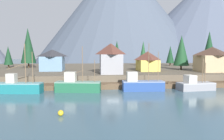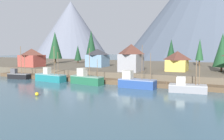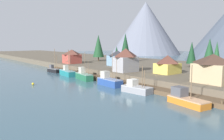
{
  "view_description": "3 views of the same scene",
  "coord_description": "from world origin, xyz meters",
  "px_view_note": "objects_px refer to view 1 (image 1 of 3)",
  "views": [
    {
      "loc": [
        -4.57,
        -44.16,
        7.68
      ],
      "look_at": [
        0.08,
        3.04,
        3.85
      ],
      "focal_mm": 34.58,
      "sensor_mm": 36.0,
      "label": 1
    },
    {
      "loc": [
        22.96,
        -51.05,
        9.08
      ],
      "look_at": [
        -2.35,
        2.63,
        3.32
      ],
      "focal_mm": 37.53,
      "sensor_mm": 36.0,
      "label": 2
    },
    {
      "loc": [
        54.92,
        -40.18,
        12.02
      ],
      "look_at": [
        0.58,
        3.34,
        3.47
      ],
      "focal_mm": 36.82,
      "sensor_mm": 36.0,
      "label": 3
    }
  ],
  "objects_px": {
    "conifer_mid_left": "(170,54)",
    "conifer_back_left": "(143,51)",
    "house_yellow": "(148,61)",
    "fishing_boat_grey": "(195,85)",
    "fishing_boat_teal": "(17,87)",
    "fishing_boat_green": "(77,85)",
    "conifer_near_right": "(117,52)",
    "fishing_boat_blue": "(142,84)",
    "conifer_far_right": "(28,46)",
    "house_grey": "(111,58)",
    "house_tan": "(212,59)",
    "conifer_centre": "(181,50)",
    "channel_buoy": "(61,113)",
    "conifer_near_left": "(8,55)",
    "house_blue": "(52,60)",
    "conifer_mid_right": "(209,47)"
  },
  "relations": [
    {
      "from": "house_grey",
      "to": "conifer_near_right",
      "type": "height_order",
      "value": "conifer_near_right"
    },
    {
      "from": "conifer_mid_left",
      "to": "fishing_boat_grey",
      "type": "bearing_deg",
      "value": -104.05
    },
    {
      "from": "fishing_boat_blue",
      "to": "fishing_boat_grey",
      "type": "bearing_deg",
      "value": -0.1
    },
    {
      "from": "fishing_boat_green",
      "to": "conifer_mid_left",
      "type": "xyz_separation_m",
      "value": [
        34.41,
        41.54,
        5.66
      ]
    },
    {
      "from": "fishing_boat_green",
      "to": "house_tan",
      "type": "bearing_deg",
      "value": 28.78
    },
    {
      "from": "fishing_boat_blue",
      "to": "conifer_back_left",
      "type": "distance_m",
      "value": 41.27
    },
    {
      "from": "fishing_boat_blue",
      "to": "conifer_back_left",
      "type": "height_order",
      "value": "conifer_back_left"
    },
    {
      "from": "house_tan",
      "to": "channel_buoy",
      "type": "relative_size",
      "value": 11.46
    },
    {
      "from": "conifer_mid_left",
      "to": "conifer_back_left",
      "type": "bearing_deg",
      "value": -170.68
    },
    {
      "from": "fishing_boat_green",
      "to": "conifer_back_left",
      "type": "bearing_deg",
      "value": 68.27
    },
    {
      "from": "conifer_mid_right",
      "to": "fishing_boat_blue",
      "type": "bearing_deg",
      "value": -134.59
    },
    {
      "from": "conifer_near_right",
      "to": "conifer_mid_left",
      "type": "bearing_deg",
      "value": 3.11
    },
    {
      "from": "conifer_near_left",
      "to": "conifer_near_right",
      "type": "distance_m",
      "value": 38.61
    },
    {
      "from": "conifer_near_left",
      "to": "conifer_far_right",
      "type": "xyz_separation_m",
      "value": [
        6.77,
        -0.29,
        3.37
      ]
    },
    {
      "from": "fishing_boat_blue",
      "to": "conifer_mid_right",
      "type": "height_order",
      "value": "conifer_mid_right"
    },
    {
      "from": "conifer_far_right",
      "to": "house_yellow",
      "type": "bearing_deg",
      "value": -23.89
    },
    {
      "from": "fishing_boat_teal",
      "to": "conifer_back_left",
      "type": "xyz_separation_m",
      "value": [
        34.16,
        39.62,
        7.12
      ]
    },
    {
      "from": "fishing_boat_blue",
      "to": "conifer_near_right",
      "type": "relative_size",
      "value": 0.99
    },
    {
      "from": "house_grey",
      "to": "house_blue",
      "type": "bearing_deg",
      "value": 148.26
    },
    {
      "from": "fishing_boat_blue",
      "to": "conifer_mid_left",
      "type": "relative_size",
      "value": 1.22
    },
    {
      "from": "house_yellow",
      "to": "fishing_boat_grey",
      "type": "bearing_deg",
      "value": -74.28
    },
    {
      "from": "fishing_boat_teal",
      "to": "fishing_boat_grey",
      "type": "bearing_deg",
      "value": 5.98
    },
    {
      "from": "conifer_near_left",
      "to": "conifer_centre",
      "type": "height_order",
      "value": "conifer_centre"
    },
    {
      "from": "fishing_boat_blue",
      "to": "conifer_far_right",
      "type": "xyz_separation_m",
      "value": [
        -31.62,
        34.4,
        8.81
      ]
    },
    {
      "from": "house_yellow",
      "to": "house_tan",
      "type": "bearing_deg",
      "value": -15.84
    },
    {
      "from": "conifer_mid_right",
      "to": "conifer_far_right",
      "type": "relative_size",
      "value": 0.96
    },
    {
      "from": "fishing_boat_blue",
      "to": "conifer_mid_left",
      "type": "distance_m",
      "value": 46.92
    },
    {
      "from": "house_grey",
      "to": "conifer_near_right",
      "type": "distance_m",
      "value": 29.76
    },
    {
      "from": "conifer_centre",
      "to": "conifer_back_left",
      "type": "bearing_deg",
      "value": 111.51
    },
    {
      "from": "fishing_boat_green",
      "to": "conifer_near_right",
      "type": "height_order",
      "value": "conifer_near_right"
    },
    {
      "from": "conifer_centre",
      "to": "fishing_boat_blue",
      "type": "bearing_deg",
      "value": -129.54
    },
    {
      "from": "conifer_back_left",
      "to": "house_yellow",
      "type": "bearing_deg",
      "value": -100.59
    },
    {
      "from": "fishing_boat_blue",
      "to": "channel_buoy",
      "type": "distance_m",
      "value": 21.4
    },
    {
      "from": "fishing_boat_teal",
      "to": "house_blue",
      "type": "height_order",
      "value": "fishing_boat_teal"
    },
    {
      "from": "fishing_boat_teal",
      "to": "conifer_near_left",
      "type": "xyz_separation_m",
      "value": [
        -14.2,
        34.88,
        5.54
      ]
    },
    {
      "from": "conifer_near_right",
      "to": "conifer_far_right",
      "type": "bearing_deg",
      "value": -169.65
    },
    {
      "from": "conifer_near_left",
      "to": "conifer_mid_left",
      "type": "relative_size",
      "value": 0.94
    },
    {
      "from": "house_blue",
      "to": "conifer_mid_right",
      "type": "distance_m",
      "value": 56.6
    },
    {
      "from": "fishing_boat_grey",
      "to": "house_tan",
      "type": "distance_m",
      "value": 18.41
    },
    {
      "from": "conifer_mid_left",
      "to": "conifer_back_left",
      "type": "relative_size",
      "value": 0.81
    },
    {
      "from": "house_yellow",
      "to": "channel_buoy",
      "type": "relative_size",
      "value": 10.33
    },
    {
      "from": "conifer_near_right",
      "to": "channel_buoy",
      "type": "xyz_separation_m",
      "value": [
        -13.73,
        -56.37,
        -7.62
      ]
    },
    {
      "from": "conifer_near_left",
      "to": "conifer_mid_right",
      "type": "relative_size",
      "value": 0.57
    },
    {
      "from": "conifer_centre",
      "to": "house_blue",
      "type": "bearing_deg",
      "value": -179.69
    },
    {
      "from": "house_yellow",
      "to": "conifer_centre",
      "type": "relative_size",
      "value": 0.69
    },
    {
      "from": "fishing_boat_grey",
      "to": "house_tan",
      "type": "relative_size",
      "value": 0.95
    },
    {
      "from": "conifer_mid_left",
      "to": "fishing_boat_blue",
      "type": "bearing_deg",
      "value": -117.49
    },
    {
      "from": "conifer_far_right",
      "to": "conifer_mid_left",
      "type": "bearing_deg",
      "value": 7.42
    },
    {
      "from": "fishing_boat_grey",
      "to": "conifer_centre",
      "type": "xyz_separation_m",
      "value": [
        6.21,
        21.37,
        7.31
      ]
    },
    {
      "from": "conifer_mid_left",
      "to": "conifer_far_right",
      "type": "xyz_separation_m",
      "value": [
        -53.12,
        -6.92,
        3.12
      ]
    }
  ]
}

